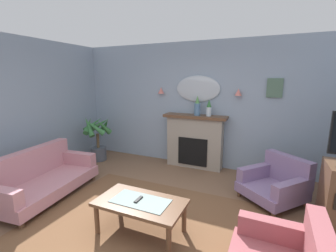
# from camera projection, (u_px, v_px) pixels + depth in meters

# --- Properties ---
(floor) EXTENTS (6.92, 6.40, 0.10)m
(floor) POSITION_uv_depth(u_px,v_px,m) (142.00, 241.00, 2.85)
(floor) COLOR brown
(floor) RESTS_ON ground
(wall_back) EXTENTS (6.92, 0.10, 2.70)m
(wall_back) POSITION_uv_depth(u_px,v_px,m) (204.00, 105.00, 5.03)
(wall_back) COLOR #8C9EB2
(wall_back) RESTS_ON ground
(patterned_rug) EXTENTS (3.20, 2.40, 0.01)m
(patterned_rug) POSITION_uv_depth(u_px,v_px,m) (149.00, 228.00, 3.01)
(patterned_rug) COLOR brown
(patterned_rug) RESTS_ON ground
(fireplace) EXTENTS (1.36, 0.36, 1.16)m
(fireplace) POSITION_uv_depth(u_px,v_px,m) (195.00, 142.00, 5.04)
(fireplace) COLOR gray
(fireplace) RESTS_ON ground
(mantel_vase_right) EXTENTS (0.13, 0.13, 0.42)m
(mantel_vase_right) POSITION_uv_depth(u_px,v_px,m) (197.00, 107.00, 4.84)
(mantel_vase_right) COLOR #4C7093
(mantel_vase_right) RESTS_ON fireplace
(mantel_vase_centre) EXTENTS (0.10, 0.10, 0.35)m
(mantel_vase_centre) POSITION_uv_depth(u_px,v_px,m) (209.00, 108.00, 4.74)
(mantel_vase_centre) COLOR silver
(mantel_vase_centre) RESTS_ON fireplace
(wall_mirror) EXTENTS (0.96, 0.06, 0.56)m
(wall_mirror) POSITION_uv_depth(u_px,v_px,m) (198.00, 89.00, 4.94)
(wall_mirror) COLOR #B2BCC6
(wall_sconce_left) EXTENTS (0.14, 0.14, 0.14)m
(wall_sconce_left) POSITION_uv_depth(u_px,v_px,m) (161.00, 90.00, 5.24)
(wall_sconce_left) COLOR #D17066
(wall_sconce_right) EXTENTS (0.14, 0.14, 0.14)m
(wall_sconce_right) POSITION_uv_depth(u_px,v_px,m) (238.00, 92.00, 4.56)
(wall_sconce_right) COLOR #D17066
(framed_picture) EXTENTS (0.28, 0.03, 0.36)m
(framed_picture) POSITION_uv_depth(u_px,v_px,m) (275.00, 88.00, 4.34)
(framed_picture) COLOR #4C6B56
(coffee_table) EXTENTS (1.10, 0.60, 0.45)m
(coffee_table) POSITION_uv_depth(u_px,v_px,m) (140.00, 205.00, 2.85)
(coffee_table) COLOR brown
(coffee_table) RESTS_ON ground
(tv_remote) EXTENTS (0.04, 0.16, 0.02)m
(tv_remote) POSITION_uv_depth(u_px,v_px,m) (138.00, 200.00, 2.85)
(tv_remote) COLOR black
(tv_remote) RESTS_ON coffee_table
(floral_couch) EXTENTS (1.05, 1.79, 0.76)m
(floral_couch) POSITION_uv_depth(u_px,v_px,m) (40.00, 177.00, 3.81)
(floral_couch) COLOR #B77A84
(floral_couch) RESTS_ON ground
(armchair_by_coffee_table) EXTENTS (1.14, 1.14, 0.71)m
(armchair_by_coffee_table) POSITION_uv_depth(u_px,v_px,m) (276.00, 182.00, 3.66)
(armchair_by_coffee_table) COLOR gray
(armchair_by_coffee_table) RESTS_ON ground
(potted_plant_tall_palm) EXTENTS (0.70, 0.71, 1.09)m
(potted_plant_tall_palm) POSITION_uv_depth(u_px,v_px,m) (97.00, 137.00, 5.45)
(potted_plant_tall_palm) COLOR #474C56
(potted_plant_tall_palm) RESTS_ON ground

